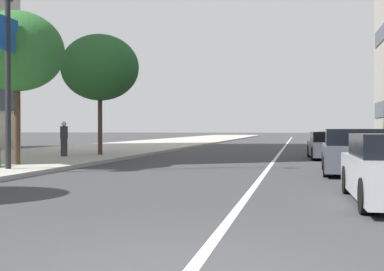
# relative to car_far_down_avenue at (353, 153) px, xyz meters

# --- Properties ---
(sidewalk_right_plaza) EXTENTS (160.00, 9.84, 0.15)m
(sidewalk_right_plaza) POSITION_rel_car_far_down_avenue_xyz_m (17.26, 14.57, -0.59)
(sidewalk_right_plaza) COLOR #B2ADA3
(sidewalk_right_plaza) RESTS_ON ground
(lane_centre_stripe) EXTENTS (110.00, 0.16, 0.01)m
(lane_centre_stripe) POSITION_rel_car_far_down_avenue_xyz_m (22.26, 2.80, -0.66)
(lane_centre_stripe) COLOR silver
(lane_centre_stripe) RESTS_ON ground
(car_far_down_avenue) EXTENTS (4.68, 2.01, 1.44)m
(car_far_down_avenue) POSITION_rel_car_far_down_avenue_xyz_m (0.00, 0.00, 0.00)
(car_far_down_avenue) COLOR #4C515B
(car_far_down_avenue) RESTS_ON ground
(car_lead_in_lane) EXTENTS (4.72, 2.04, 1.31)m
(car_lead_in_lane) POSITION_rel_car_far_down_avenue_xyz_m (8.64, 0.25, -0.05)
(car_lead_in_lane) COLOR #4C515B
(car_lead_in_lane) RESTS_ON ground
(car_following_behind) EXTENTS (4.59, 1.87, 1.29)m
(car_following_behind) POSITION_rel_car_far_down_avenue_xyz_m (17.24, -0.42, -0.05)
(car_following_behind) COLOR navy
(car_following_behind) RESTS_ON ground
(street_lamp_with_banners) EXTENTS (1.26, 2.38, 9.31)m
(street_lamp_with_banners) POSITION_rel_car_far_down_avenue_xyz_m (-2.06, 10.67, 4.91)
(street_lamp_with_banners) COLOR #232326
(street_lamp_with_banners) RESTS_ON sidewalk_right_plaza
(street_tree_by_lamp_post) EXTENTS (3.42, 3.42, 5.57)m
(street_tree_by_lamp_post) POSITION_rel_car_far_down_avenue_xyz_m (-0.11, 11.76, 3.59)
(street_tree_by_lamp_post) COLOR #473323
(street_tree_by_lamp_post) RESTS_ON sidewalk_right_plaza
(street_tree_mid_sidewalk) EXTENTS (3.91, 3.91, 6.05)m
(street_tree_mid_sidewalk) POSITION_rel_car_far_down_avenue_xyz_m (7.58, 11.53, 3.86)
(street_tree_mid_sidewalk) COLOR #473323
(street_tree_mid_sidewalk) RESTS_ON sidewalk_right_plaza
(pedestrian_on_plaza) EXTENTS (0.47, 0.46, 1.66)m
(pedestrian_on_plaza) POSITION_rel_car_far_down_avenue_xyz_m (5.90, 12.71, 0.32)
(pedestrian_on_plaza) COLOR #2D2D33
(pedestrian_on_plaza) RESTS_ON sidewalk_right_plaza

